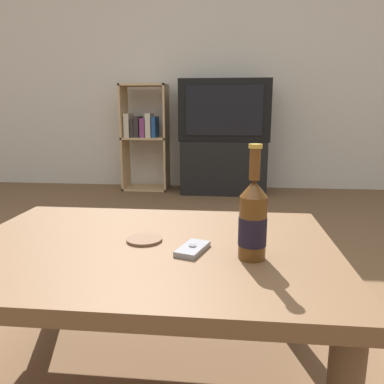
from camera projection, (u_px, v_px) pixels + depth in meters
ground_plane at (152, 383)px, 1.13m from camera, size 12.00×12.00×0.00m
back_wall at (210, 60)px, 3.79m from camera, size 8.00×0.05×2.60m
coffee_table at (148, 266)px, 1.05m from camera, size 1.03×0.72×0.45m
tv_stand at (223, 167)px, 3.72m from camera, size 0.82×0.42×0.51m
television at (225, 111)px, 3.60m from camera, size 0.86×0.39×0.58m
bookshelf at (144, 134)px, 3.80m from camera, size 0.46×0.30×1.06m
beer_bottle at (253, 220)px, 0.92m from camera, size 0.07×0.07×0.29m
cell_phone at (193, 249)px, 0.98m from camera, size 0.09×0.13×0.02m
coaster at (144, 240)px, 1.06m from camera, size 0.10×0.10×0.01m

